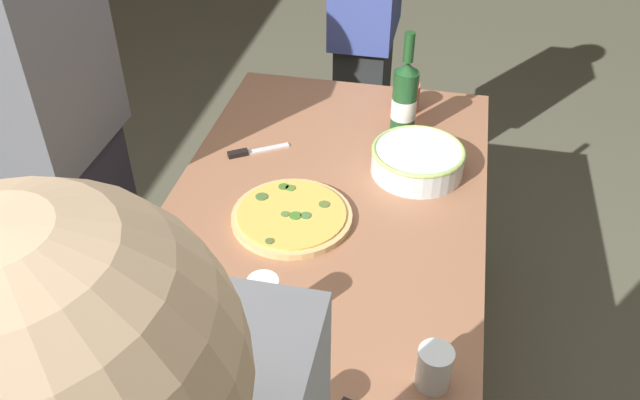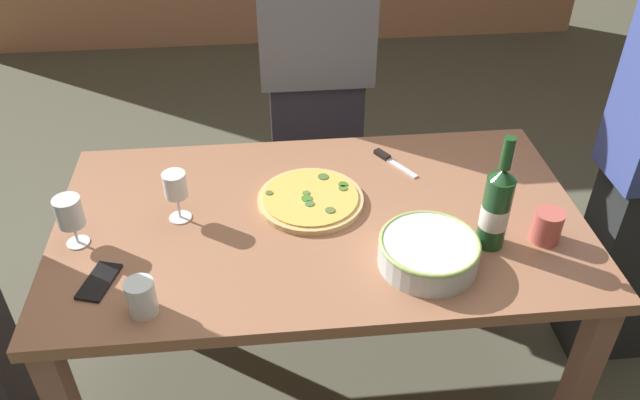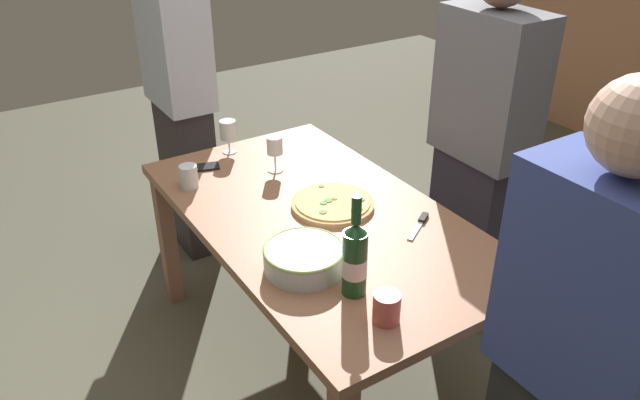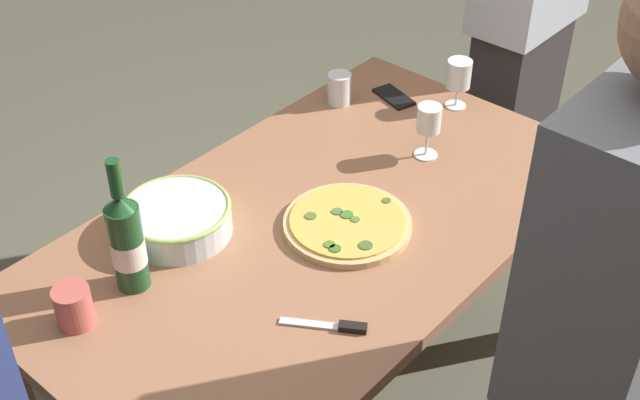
{
  "view_description": "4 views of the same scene",
  "coord_description": "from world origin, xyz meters",
  "views": [
    {
      "loc": [
        -1.38,
        -0.29,
        1.91
      ],
      "look_at": [
        0.0,
        0.0,
        0.81
      ],
      "focal_mm": 37.2,
      "sensor_mm": 36.0,
      "label": 1
    },
    {
      "loc": [
        -0.15,
        -1.52,
        1.95
      ],
      "look_at": [
        0.0,
        0.0,
        0.81
      ],
      "focal_mm": 35.69,
      "sensor_mm": 36.0,
      "label": 2
    },
    {
      "loc": [
        1.77,
        -1.13,
        2.01
      ],
      "look_at": [
        0.0,
        0.0,
        0.81
      ],
      "focal_mm": 35.08,
      "sensor_mm": 36.0,
      "label": 3
    },
    {
      "loc": [
        1.28,
        1.12,
        2.12
      ],
      "look_at": [
        0.0,
        0.0,
        0.81
      ],
      "focal_mm": 46.97,
      "sensor_mm": 36.0,
      "label": 4
    }
  ],
  "objects": [
    {
      "name": "wine_bottle",
      "position": [
        0.47,
        -0.17,
        0.88
      ],
      "size": [
        0.08,
        0.08,
        0.36
      ],
      "color": "#1A441F",
      "rests_on": "dining_table"
    },
    {
      "name": "dining_table",
      "position": [
        0.0,
        0.0,
        0.66
      ],
      "size": [
        1.6,
        0.9,
        0.75
      ],
      "color": "#966346",
      "rests_on": "ground"
    },
    {
      "name": "pizza",
      "position": [
        -0.02,
        0.07,
        0.76
      ],
      "size": [
        0.33,
        0.33,
        0.03
      ],
      "color": "tan",
      "rests_on": "dining_table"
    },
    {
      "name": "person_guest_left",
      "position": [
        1.13,
        0.05,
        0.82
      ],
      "size": [
        0.41,
        0.24,
        1.62
      ],
      "rotation": [
        0.0,
        0.0,
        -3.1
      ],
      "color": "#242628",
      "rests_on": "ground"
    },
    {
      "name": "pizza_knife",
      "position": [
        0.27,
        0.28,
        0.76
      ],
      "size": [
        0.12,
        0.18,
        0.02
      ],
      "color": "silver",
      "rests_on": "dining_table"
    },
    {
      "name": "person_guest_right",
      "position": [
        0.06,
        0.79,
        0.86
      ],
      "size": [
        0.44,
        0.24,
        1.69
      ],
      "rotation": [
        0.0,
        0.0,
        -1.65
      ],
      "color": "#2B2732",
      "rests_on": "ground"
    },
    {
      "name": "ground_plane",
      "position": [
        0.0,
        0.0,
        0.0
      ],
      "size": [
        8.0,
        8.0,
        0.0
      ],
      "primitive_type": "plane",
      "color": "#575645"
    },
    {
      "name": "cup_ceramic",
      "position": [
        -0.49,
        -0.34,
        0.8
      ],
      "size": [
        0.08,
        0.08,
        0.1
      ],
      "primitive_type": "cylinder",
      "color": "white",
      "rests_on": "dining_table"
    },
    {
      "name": "cup_amber",
      "position": [
        0.64,
        -0.17,
        0.8
      ],
      "size": [
        0.08,
        0.08,
        0.1
      ],
      "primitive_type": "cylinder",
      "color": "#BE554C",
      "rests_on": "dining_table"
    },
    {
      "name": "wine_glass_by_bottle",
      "position": [
        -0.42,
        0.04,
        0.87
      ],
      "size": [
        0.07,
        0.07,
        0.16
      ],
      "color": "white",
      "rests_on": "dining_table"
    },
    {
      "name": "serving_bowl",
      "position": [
        0.28,
        -0.24,
        0.8
      ],
      "size": [
        0.28,
        0.28,
        0.08
      ],
      "color": "silver",
      "rests_on": "dining_table"
    }
  ]
}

